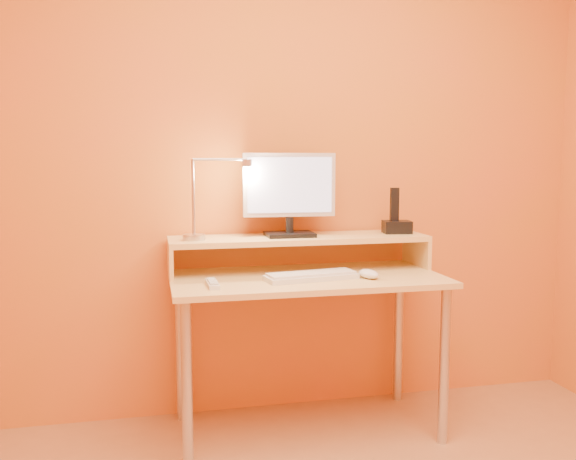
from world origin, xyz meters
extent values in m
cube|color=orange|center=(0.00, 1.50, 1.25)|extent=(3.00, 0.04, 2.50)
cylinder|color=silver|center=(-0.55, 0.93, 0.35)|extent=(0.04, 0.04, 0.69)
cylinder|color=silver|center=(0.55, 0.93, 0.35)|extent=(0.04, 0.04, 0.69)
cylinder|color=silver|center=(-0.55, 1.43, 0.35)|extent=(0.04, 0.04, 0.69)
cylinder|color=silver|center=(0.55, 1.43, 0.35)|extent=(0.04, 0.04, 0.69)
cube|color=#E9BE6A|center=(0.00, 1.18, 0.71)|extent=(1.20, 0.60, 0.02)
cube|color=#E9BE6A|center=(-0.59, 1.33, 0.79)|extent=(0.02, 0.30, 0.14)
cube|color=#E9BE6A|center=(0.59, 1.33, 0.79)|extent=(0.02, 0.30, 0.14)
cube|color=#E9BE6A|center=(0.00, 1.33, 0.87)|extent=(1.20, 0.30, 0.02)
cube|color=black|center=(-0.04, 1.33, 0.89)|extent=(0.22, 0.16, 0.02)
cylinder|color=black|center=(-0.04, 1.33, 0.93)|extent=(0.04, 0.04, 0.07)
cube|color=silver|center=(-0.04, 1.34, 1.12)|extent=(0.43, 0.06, 0.29)
cube|color=black|center=(-0.04, 1.36, 1.12)|extent=(0.39, 0.03, 0.25)
cube|color=#B0B3D7|center=(-0.04, 1.32, 1.12)|extent=(0.39, 0.03, 0.25)
cylinder|color=silver|center=(-0.49, 1.30, 0.89)|extent=(0.10, 0.10, 0.02)
cylinder|color=silver|center=(-0.49, 1.30, 1.07)|extent=(0.01, 0.01, 0.33)
cylinder|color=silver|center=(-0.37, 1.30, 1.24)|extent=(0.24, 0.01, 0.01)
cylinder|color=silver|center=(-0.25, 1.30, 1.22)|extent=(0.04, 0.04, 0.03)
cylinder|color=#FFEAC6|center=(-0.25, 1.30, 1.20)|extent=(0.03, 0.03, 0.00)
cube|color=black|center=(0.49, 1.33, 0.91)|extent=(0.14, 0.12, 0.06)
cube|color=black|center=(0.47, 1.33, 1.02)|extent=(0.04, 0.03, 0.16)
cube|color=#1933FF|center=(0.53, 1.28, 0.91)|extent=(0.01, 0.00, 0.04)
cube|color=silver|center=(0.00, 1.10, 0.73)|extent=(0.42, 0.19, 0.02)
ellipsoid|color=white|center=(0.25, 1.07, 0.74)|extent=(0.10, 0.13, 0.04)
cube|color=silver|center=(-0.43, 1.05, 0.73)|extent=(0.05, 0.16, 0.02)
camera|label=1|loc=(-0.68, -1.41, 1.24)|focal=38.18mm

